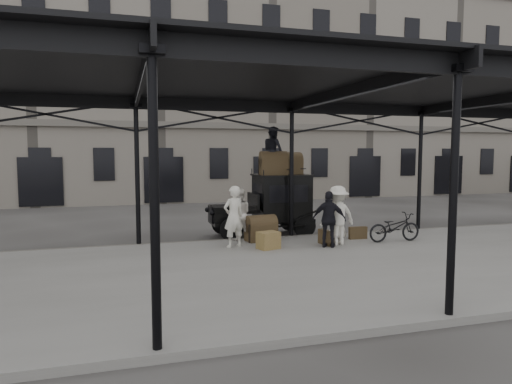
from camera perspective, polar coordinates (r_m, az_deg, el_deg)
ground at (r=13.76m, az=7.37°, el=-7.50°), size 120.00×120.00×0.00m
platform at (r=11.99m, az=11.25°, el=-9.07°), size 28.00×8.00×0.15m
canopy at (r=11.99m, az=11.00°, el=12.72°), size 22.50×9.00×4.74m
building_frontage at (r=31.03m, az=-6.25°, el=12.47°), size 64.00×8.00×14.00m
taxi at (r=16.20m, az=2.15°, el=-1.25°), size 3.65×1.55×2.18m
porter_left at (r=13.54m, az=-2.81°, el=-3.08°), size 0.77×0.62×1.83m
porter_midleft at (r=14.62m, az=-2.15°, el=-2.80°), size 0.89×0.74×1.67m
porter_centre at (r=14.96m, az=10.08°, el=-2.74°), size 0.95×0.84×1.64m
porter_official at (r=13.67m, az=9.14°, el=-3.39°), size 1.05×0.85×1.67m
porter_right at (r=14.10m, az=10.16°, el=-2.89°), size 1.25×0.83×1.80m
bicycle at (r=15.06m, az=16.91°, el=-4.24°), size 1.75×0.65×0.91m
porter_roof at (r=16.00m, az=2.18°, el=5.19°), size 0.80×0.93×1.68m
steamer_trunk_roof_near at (r=15.84m, az=2.17°, el=3.39°), size 0.98×0.65×0.68m
steamer_trunk_roof_far at (r=16.52m, az=4.15°, el=3.40°), size 0.97×0.69×0.65m
steamer_trunk_platform at (r=14.56m, az=0.63°, el=-4.77°), size 1.01×0.70×0.69m
wicker_hamper at (r=13.39m, az=1.56°, el=-6.05°), size 0.71×0.61×0.50m
suitcase_upright at (r=14.13m, az=8.64°, el=-5.63°), size 0.23×0.61×0.45m
suitcase_flat at (r=15.25m, az=12.62°, el=-5.00°), size 0.61×0.18×0.40m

